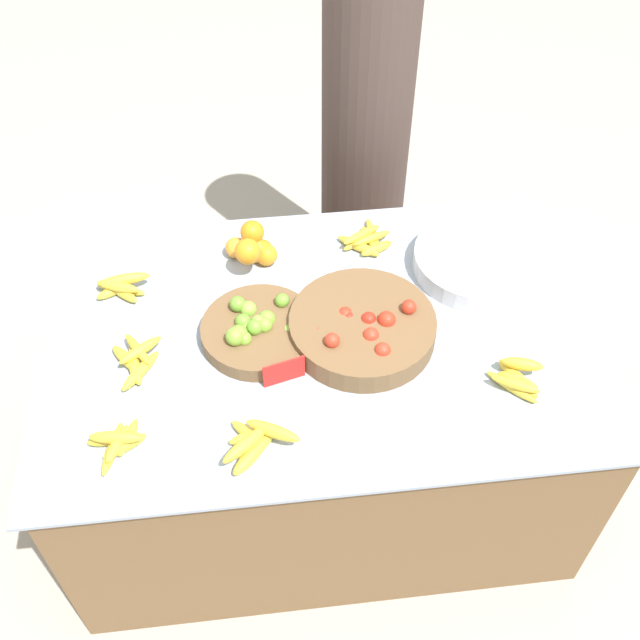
% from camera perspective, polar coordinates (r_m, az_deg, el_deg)
% --- Properties ---
extents(ground_plane, '(12.00, 12.00, 0.00)m').
position_cam_1_polar(ground_plane, '(2.76, -0.00, -11.10)').
color(ground_plane, '#ADA599').
extents(market_table, '(1.61, 1.07, 0.74)m').
position_cam_1_polar(market_table, '(2.45, -0.00, -6.61)').
color(market_table, brown).
rests_on(market_table, ground_plane).
extents(lime_bowl, '(0.33, 0.33, 0.10)m').
position_cam_1_polar(lime_bowl, '(2.14, -4.75, -0.76)').
color(lime_bowl, brown).
rests_on(lime_bowl, market_table).
extents(tomato_basket, '(0.42, 0.42, 0.11)m').
position_cam_1_polar(tomato_basket, '(2.13, 3.21, -0.64)').
color(tomato_basket, brown).
rests_on(tomato_basket, market_table).
extents(orange_pile, '(0.16, 0.17, 0.14)m').
position_cam_1_polar(orange_pile, '(2.35, -5.06, 5.50)').
color(orange_pile, orange).
rests_on(orange_pile, market_table).
extents(metal_bowl, '(0.39, 0.39, 0.06)m').
position_cam_1_polar(metal_bowl, '(2.38, 11.85, 4.40)').
color(metal_bowl, silver).
rests_on(metal_bowl, market_table).
extents(price_sign, '(0.12, 0.04, 0.08)m').
position_cam_1_polar(price_sign, '(2.02, -2.76, -3.94)').
color(price_sign, red).
rests_on(price_sign, market_table).
extents(banana_bunch_middle_left, '(0.21, 0.18, 0.06)m').
position_cam_1_polar(banana_bunch_middle_left, '(1.91, -4.91, -9.20)').
color(banana_bunch_middle_left, gold).
rests_on(banana_bunch_middle_left, market_table).
extents(banana_bunch_front_left, '(0.16, 0.17, 0.06)m').
position_cam_1_polar(banana_bunch_front_left, '(2.10, 14.81, -4.29)').
color(banana_bunch_front_left, gold).
rests_on(banana_bunch_front_left, market_table).
extents(banana_bunch_front_center, '(0.17, 0.13, 0.06)m').
position_cam_1_polar(banana_bunch_front_center, '(2.33, -14.99, 2.47)').
color(banana_bunch_front_center, gold).
rests_on(banana_bunch_front_center, market_table).
extents(banana_bunch_back_center, '(0.16, 0.17, 0.06)m').
position_cam_1_polar(banana_bunch_back_center, '(1.98, -15.15, -8.94)').
color(banana_bunch_back_center, gold).
rests_on(banana_bunch_back_center, market_table).
extents(banana_bunch_middle_right, '(0.16, 0.20, 0.05)m').
position_cam_1_polar(banana_bunch_middle_right, '(2.13, -13.87, -3.06)').
color(banana_bunch_middle_right, gold).
rests_on(banana_bunch_middle_right, market_table).
extents(banana_bunch_front_right, '(0.19, 0.20, 0.05)m').
position_cam_1_polar(banana_bunch_front_right, '(2.43, 3.57, 6.08)').
color(banana_bunch_front_right, gold).
rests_on(banana_bunch_front_right, market_table).
extents(vendor_person, '(0.33, 0.33, 1.74)m').
position_cam_1_polar(vendor_person, '(2.85, 3.54, 14.42)').
color(vendor_person, '#473833').
rests_on(vendor_person, ground_plane).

